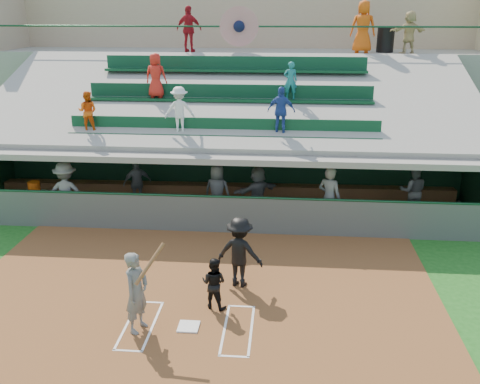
# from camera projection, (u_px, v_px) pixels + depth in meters

# --- Properties ---
(ground) EXTENTS (100.00, 100.00, 0.00)m
(ground) POSITION_uv_depth(u_px,v_px,m) (189.00, 328.00, 11.05)
(ground) COLOR #195317
(ground) RESTS_ON ground
(dirt_slab) EXTENTS (11.00, 9.00, 0.02)m
(dirt_slab) POSITION_uv_depth(u_px,v_px,m) (193.00, 314.00, 11.52)
(dirt_slab) COLOR brown
(dirt_slab) RESTS_ON ground
(home_plate) EXTENTS (0.43, 0.43, 0.03)m
(home_plate) POSITION_uv_depth(u_px,v_px,m) (189.00, 326.00, 11.04)
(home_plate) COLOR white
(home_plate) RESTS_ON dirt_slab
(batters_box_chalk) EXTENTS (2.65, 1.85, 0.01)m
(batters_box_chalk) POSITION_uv_depth(u_px,v_px,m) (189.00, 327.00, 11.05)
(batters_box_chalk) COLOR white
(batters_box_chalk) RESTS_ON dirt_slab
(dugout_floor) EXTENTS (16.00, 3.50, 0.04)m
(dugout_floor) POSITION_uv_depth(u_px,v_px,m) (225.00, 211.00, 17.40)
(dugout_floor) COLOR gray
(dugout_floor) RESTS_ON ground
(concourse_slab) EXTENTS (20.00, 3.00, 4.60)m
(concourse_slab) POSITION_uv_depth(u_px,v_px,m) (242.00, 105.00, 23.02)
(concourse_slab) COLOR gray
(concourse_slab) RESTS_ON ground
(grandstand) EXTENTS (20.40, 10.40, 7.80)m
(grandstand) POSITION_uv_depth(u_px,v_px,m) (236.00, 120.00, 20.21)
(grandstand) COLOR #515751
(grandstand) RESTS_ON ground
(batter_at_plate) EXTENTS (0.92, 0.78, 1.95)m
(batter_at_plate) POSITION_uv_depth(u_px,v_px,m) (137.00, 292.00, 10.70)
(batter_at_plate) COLOR #575A55
(batter_at_plate) RESTS_ON dirt_slab
(catcher) EXTENTS (0.67, 0.59, 1.17)m
(catcher) POSITION_uv_depth(u_px,v_px,m) (214.00, 283.00, 11.61)
(catcher) COLOR black
(catcher) RESTS_ON dirt_slab
(home_umpire) EXTENTS (1.23, 0.89, 1.70)m
(home_umpire) POSITION_uv_depth(u_px,v_px,m) (240.00, 252.00, 12.48)
(home_umpire) COLOR black
(home_umpire) RESTS_ON dirt_slab
(dugout_bench) EXTENTS (15.62, 0.87, 0.47)m
(dugout_bench) POSITION_uv_depth(u_px,v_px,m) (224.00, 191.00, 18.50)
(dugout_bench) COLOR brown
(dugout_bench) RESTS_ON dugout_floor
(white_table) EXTENTS (0.88, 0.69, 0.73)m
(white_table) POSITION_uv_depth(u_px,v_px,m) (37.00, 203.00, 16.93)
(white_table) COLOR silver
(white_table) RESTS_ON dugout_floor
(water_cooler) EXTENTS (0.37, 0.37, 0.37)m
(water_cooler) POSITION_uv_depth(u_px,v_px,m) (34.00, 187.00, 16.69)
(water_cooler) COLOR #E4560D
(water_cooler) RESTS_ON white_table
(dugout_player_a) EXTENTS (1.31, 0.87, 1.89)m
(dugout_player_a) POSITION_uv_depth(u_px,v_px,m) (66.00, 193.00, 16.14)
(dugout_player_a) COLOR #5B5D58
(dugout_player_a) RESTS_ON dugout_floor
(dugout_player_b) EXTENTS (1.00, 0.77, 1.58)m
(dugout_player_b) POSITION_uv_depth(u_px,v_px,m) (137.00, 183.00, 17.56)
(dugout_player_b) COLOR #575A55
(dugout_player_b) RESTS_ON dugout_floor
(dugout_player_c) EXTENTS (0.91, 0.68, 1.68)m
(dugout_player_c) POSITION_uv_depth(u_px,v_px,m) (217.00, 191.00, 16.58)
(dugout_player_c) COLOR #535550
(dugout_player_c) RESTS_ON dugout_floor
(dugout_player_d) EXTENTS (1.53, 1.28, 1.65)m
(dugout_player_d) POSITION_uv_depth(u_px,v_px,m) (258.00, 192.00, 16.54)
(dugout_player_d) COLOR #575954
(dugout_player_d) RESTS_ON dugout_floor
(dugout_player_e) EXTENTS (0.84, 0.75, 1.93)m
(dugout_player_e) POSITION_uv_depth(u_px,v_px,m) (329.00, 198.00, 15.61)
(dugout_player_e) COLOR #5C5F59
(dugout_player_e) RESTS_ON dugout_floor
(dugout_player_f) EXTENTS (0.90, 0.74, 1.69)m
(dugout_player_f) POSITION_uv_depth(u_px,v_px,m) (413.00, 191.00, 16.59)
(dugout_player_f) COLOR #5C5E59
(dugout_player_f) RESTS_ON dugout_floor
(trash_bin) EXTENTS (0.66, 0.66, 0.99)m
(trash_bin) POSITION_uv_depth(u_px,v_px,m) (385.00, 39.00, 21.07)
(trash_bin) COLOR black
(trash_bin) RESTS_ON concourse_slab
(concourse_staff_a) EXTENTS (1.10, 0.63, 1.76)m
(concourse_staff_a) POSITION_uv_depth(u_px,v_px,m) (189.00, 29.00, 21.04)
(concourse_staff_a) COLOR #A6131C
(concourse_staff_a) RESTS_ON concourse_slab
(concourse_staff_b) EXTENTS (1.00, 0.69, 1.96)m
(concourse_staff_b) POSITION_uv_depth(u_px,v_px,m) (363.00, 27.00, 20.48)
(concourse_staff_b) COLOR #CF4C0C
(concourse_staff_b) RESTS_ON concourse_slab
(concourse_staff_c) EXTENTS (1.54, 0.88, 1.58)m
(concourse_staff_c) POSITION_uv_depth(u_px,v_px,m) (409.00, 32.00, 20.46)
(concourse_staff_c) COLOR tan
(concourse_staff_c) RESTS_ON concourse_slab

